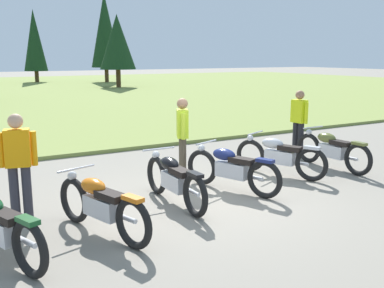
{
  "coord_description": "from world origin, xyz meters",
  "views": [
    {
      "loc": [
        -4.06,
        -6.38,
        2.5
      ],
      "look_at": [
        0.0,
        0.6,
        0.9
      ],
      "focal_mm": 41.79,
      "sensor_mm": 36.0,
      "label": 1
    }
  ],
  "objects_px": {
    "motorcycle_navy": "(231,168)",
    "rider_checking_bike": "(18,162)",
    "motorcycle_silver": "(279,155)",
    "motorcycle_olive": "(332,149)",
    "rider_with_back_turned": "(299,120)",
    "motorcycle_orange": "(101,205)",
    "rider_near_row_end": "(182,134)",
    "motorcycle_black": "(174,179)"
  },
  "relations": [
    {
      "from": "motorcycle_navy",
      "to": "rider_checking_bike",
      "type": "height_order",
      "value": "rider_checking_bike"
    },
    {
      "from": "motorcycle_navy",
      "to": "motorcycle_silver",
      "type": "bearing_deg",
      "value": 14.37
    },
    {
      "from": "motorcycle_olive",
      "to": "rider_with_back_turned",
      "type": "bearing_deg",
      "value": 83.61
    },
    {
      "from": "rider_with_back_turned",
      "to": "rider_checking_bike",
      "type": "xyz_separation_m",
      "value": [
        -6.75,
        -1.22,
        0.0
      ]
    },
    {
      "from": "motorcycle_orange",
      "to": "motorcycle_navy",
      "type": "relative_size",
      "value": 1.02
    },
    {
      "from": "motorcycle_silver",
      "to": "motorcycle_orange",
      "type": "bearing_deg",
      "value": -164.78
    },
    {
      "from": "motorcycle_silver",
      "to": "motorcycle_olive",
      "type": "distance_m",
      "value": 1.43
    },
    {
      "from": "motorcycle_silver",
      "to": "rider_checking_bike",
      "type": "xyz_separation_m",
      "value": [
        -5.19,
        -0.11,
        0.51
      ]
    },
    {
      "from": "rider_near_row_end",
      "to": "rider_checking_bike",
      "type": "bearing_deg",
      "value": -164.84
    },
    {
      "from": "motorcycle_silver",
      "to": "rider_with_back_turned",
      "type": "distance_m",
      "value": 1.98
    },
    {
      "from": "motorcycle_olive",
      "to": "rider_with_back_turned",
      "type": "xyz_separation_m",
      "value": [
        0.14,
        1.23,
        0.51
      ]
    },
    {
      "from": "motorcycle_black",
      "to": "motorcycle_navy",
      "type": "height_order",
      "value": "same"
    },
    {
      "from": "motorcycle_navy",
      "to": "rider_checking_bike",
      "type": "bearing_deg",
      "value": 175.79
    },
    {
      "from": "motorcycle_black",
      "to": "rider_checking_bike",
      "type": "height_order",
      "value": "rider_checking_bike"
    },
    {
      "from": "motorcycle_olive",
      "to": "motorcycle_black",
      "type": "bearing_deg",
      "value": -174.58
    },
    {
      "from": "rider_with_back_turned",
      "to": "rider_near_row_end",
      "type": "bearing_deg",
      "value": -174.59
    },
    {
      "from": "motorcycle_silver",
      "to": "motorcycle_olive",
      "type": "height_order",
      "value": "same"
    },
    {
      "from": "motorcycle_orange",
      "to": "motorcycle_navy",
      "type": "xyz_separation_m",
      "value": [
        2.79,
        0.78,
        0.0
      ]
    },
    {
      "from": "motorcycle_black",
      "to": "motorcycle_navy",
      "type": "xyz_separation_m",
      "value": [
        1.28,
        0.14,
        0.0
      ]
    },
    {
      "from": "rider_checking_bike",
      "to": "motorcycle_orange",
      "type": "bearing_deg",
      "value": -49.75
    },
    {
      "from": "motorcycle_black",
      "to": "motorcycle_silver",
      "type": "distance_m",
      "value": 2.83
    },
    {
      "from": "motorcycle_black",
      "to": "rider_with_back_turned",
      "type": "bearing_deg",
      "value": 20.52
    },
    {
      "from": "motorcycle_black",
      "to": "rider_near_row_end",
      "type": "bearing_deg",
      "value": 55.77
    },
    {
      "from": "motorcycle_olive",
      "to": "motorcycle_silver",
      "type": "bearing_deg",
      "value": 175.01
    },
    {
      "from": "rider_with_back_turned",
      "to": "motorcycle_olive",
      "type": "bearing_deg",
      "value": -96.39
    },
    {
      "from": "motorcycle_orange",
      "to": "motorcycle_silver",
      "type": "bearing_deg",
      "value": 15.22
    },
    {
      "from": "motorcycle_orange",
      "to": "rider_checking_bike",
      "type": "bearing_deg",
      "value": 130.25
    },
    {
      "from": "motorcycle_orange",
      "to": "rider_near_row_end",
      "type": "relative_size",
      "value": 1.22
    },
    {
      "from": "motorcycle_black",
      "to": "motorcycle_navy",
      "type": "distance_m",
      "value": 1.29
    },
    {
      "from": "motorcycle_navy",
      "to": "motorcycle_olive",
      "type": "bearing_deg",
      "value": 5.09
    },
    {
      "from": "rider_checking_bike",
      "to": "rider_near_row_end",
      "type": "bearing_deg",
      "value": 15.16
    },
    {
      "from": "rider_with_back_turned",
      "to": "rider_checking_bike",
      "type": "bearing_deg",
      "value": -169.77
    },
    {
      "from": "rider_checking_bike",
      "to": "motorcycle_black",
      "type": "bearing_deg",
      "value": -9.68
    },
    {
      "from": "motorcycle_navy",
      "to": "rider_near_row_end",
      "type": "bearing_deg",
      "value": 108.82
    },
    {
      "from": "rider_near_row_end",
      "to": "rider_checking_bike",
      "type": "distance_m",
      "value": 3.4
    },
    {
      "from": "rider_checking_bike",
      "to": "motorcycle_silver",
      "type": "bearing_deg",
      "value": 1.27
    },
    {
      "from": "motorcycle_black",
      "to": "rider_with_back_turned",
      "type": "distance_m",
      "value": 4.67
    },
    {
      "from": "motorcycle_olive",
      "to": "rider_near_row_end",
      "type": "distance_m",
      "value": 3.48
    },
    {
      "from": "motorcycle_silver",
      "to": "rider_near_row_end",
      "type": "relative_size",
      "value": 1.18
    },
    {
      "from": "motorcycle_black",
      "to": "motorcycle_silver",
      "type": "height_order",
      "value": "same"
    },
    {
      "from": "motorcycle_navy",
      "to": "motorcycle_orange",
      "type": "bearing_deg",
      "value": -164.33
    },
    {
      "from": "motorcycle_orange",
      "to": "rider_near_row_end",
      "type": "bearing_deg",
      "value": 39.08
    }
  ]
}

